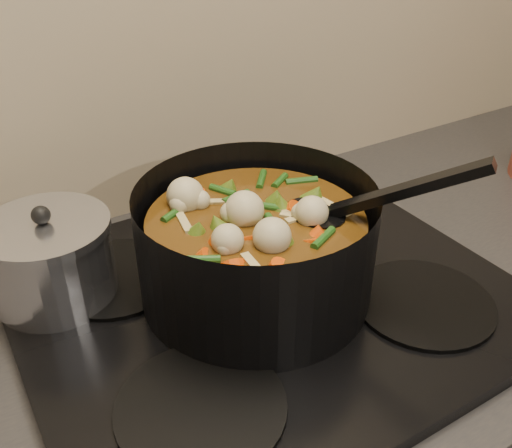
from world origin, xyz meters
TOP-DOWN VIEW (x-y plane):
  - stovetop at (0.00, 1.93)m, footprint 0.62×0.54m
  - stockpot at (-0.01, 1.94)m, footprint 0.39×0.39m
  - saucepan at (-0.23, 2.07)m, footprint 0.16×0.16m

SIDE VIEW (x-z plane):
  - stovetop at x=0.00m, z-range 0.91..0.93m
  - saucepan at x=-0.23m, z-range 0.92..1.05m
  - stockpot at x=-0.01m, z-range 0.89..1.11m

